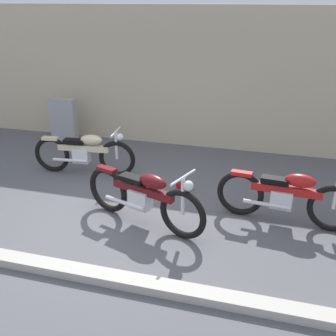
# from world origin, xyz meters

# --- Properties ---
(ground_plane) EXTENTS (40.00, 40.00, 0.00)m
(ground_plane) POSITION_xyz_m (0.00, 0.00, 0.00)
(ground_plane) COLOR #56565B
(building_wall) EXTENTS (18.00, 0.30, 3.19)m
(building_wall) POSITION_xyz_m (0.00, 3.78, 1.60)
(building_wall) COLOR beige
(building_wall) RESTS_ON ground_plane
(curb_strip) EXTENTS (18.00, 0.24, 0.12)m
(curb_strip) POSITION_xyz_m (0.00, -1.60, 0.06)
(curb_strip) COLOR #B7B2A8
(curb_strip) RESTS_ON ground_plane
(stone_marker) EXTENTS (0.64, 0.20, 1.09)m
(stone_marker) POSITION_xyz_m (-2.70, 3.04, 0.55)
(stone_marker) COLOR #9E9EA3
(stone_marker) RESTS_ON ground_plane
(helmet) EXTENTS (0.25, 0.25, 0.25)m
(helmet) POSITION_xyz_m (0.74, 1.18, 0.12)
(helmet) COLOR maroon
(helmet) RESTS_ON ground_plane
(motorcycle_maroon) EXTENTS (2.16, 0.94, 1.01)m
(motorcycle_maroon) POSITION_xyz_m (0.44, -0.13, 0.48)
(motorcycle_maroon) COLOR black
(motorcycle_maroon) RESTS_ON ground_plane
(motorcycle_cream) EXTENTS (2.12, 0.59, 0.95)m
(motorcycle_cream) POSITION_xyz_m (-1.34, 1.42, 0.46)
(motorcycle_cream) COLOR black
(motorcycle_cream) RESTS_ON ground_plane
(motorcycle_red) EXTENTS (2.18, 0.61, 0.98)m
(motorcycle_red) POSITION_xyz_m (2.58, 0.50, 0.47)
(motorcycle_red) COLOR black
(motorcycle_red) RESTS_ON ground_plane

